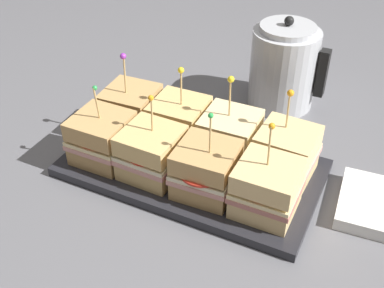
{
  "coord_description": "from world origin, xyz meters",
  "views": [
    {
      "loc": [
        0.3,
        -0.62,
        0.58
      ],
      "look_at": [
        0.0,
        0.0,
        0.06
      ],
      "focal_mm": 45.0,
      "sensor_mm": 36.0,
      "label": 1
    }
  ],
  "objects_px": {
    "kettle_steel": "(284,67)",
    "serving_platter": "(192,168)",
    "sandwich_back_center_left": "(179,122)",
    "sandwich_front_center_right": "(206,170)",
    "sandwich_front_center_left": "(151,153)",
    "sandwich_front_far_right": "(267,188)",
    "sandwich_back_far_right": "(286,153)",
    "napkin_stack": "(382,207)",
    "sandwich_back_far_left": "(131,110)",
    "sandwich_back_center_right": "(230,137)",
    "sandwich_front_far_left": "(102,138)"
  },
  "relations": [
    {
      "from": "sandwich_front_far_right",
      "to": "napkin_stack",
      "type": "bearing_deg",
      "value": 28.56
    },
    {
      "from": "sandwich_front_center_left",
      "to": "sandwich_back_far_left",
      "type": "distance_m",
      "value": 0.15
    },
    {
      "from": "sandwich_front_far_right",
      "to": "sandwich_back_far_left",
      "type": "xyz_separation_m",
      "value": [
        -0.32,
        0.1,
        0.0
      ]
    },
    {
      "from": "sandwich_back_center_left",
      "to": "sandwich_front_far_right",
      "type": "bearing_deg",
      "value": -26.54
    },
    {
      "from": "sandwich_back_far_right",
      "to": "sandwich_front_far_left",
      "type": "bearing_deg",
      "value": -161.85
    },
    {
      "from": "sandwich_back_center_right",
      "to": "kettle_steel",
      "type": "distance_m",
      "value": 0.26
    },
    {
      "from": "sandwich_front_center_right",
      "to": "sandwich_back_far_left",
      "type": "height_order",
      "value": "sandwich_back_far_left"
    },
    {
      "from": "sandwich_front_center_left",
      "to": "kettle_steel",
      "type": "relative_size",
      "value": 0.77
    },
    {
      "from": "sandwich_front_far_right",
      "to": "sandwich_back_center_right",
      "type": "relative_size",
      "value": 1.0
    },
    {
      "from": "sandwich_front_center_right",
      "to": "sandwich_back_center_left",
      "type": "xyz_separation_m",
      "value": [
        -0.11,
        0.11,
        0.0
      ]
    },
    {
      "from": "serving_platter",
      "to": "sandwich_front_far_left",
      "type": "height_order",
      "value": "sandwich_front_far_left"
    },
    {
      "from": "kettle_steel",
      "to": "serving_platter",
      "type": "bearing_deg",
      "value": -103.43
    },
    {
      "from": "sandwich_front_far_right",
      "to": "napkin_stack",
      "type": "xyz_separation_m",
      "value": [
        0.18,
        0.1,
        -0.05
      ]
    },
    {
      "from": "sandwich_front_far_right",
      "to": "sandwich_back_center_left",
      "type": "relative_size",
      "value": 1.02
    },
    {
      "from": "sandwich_back_center_left",
      "to": "sandwich_front_center_right",
      "type": "bearing_deg",
      "value": -45.26
    },
    {
      "from": "sandwich_back_far_right",
      "to": "napkin_stack",
      "type": "relative_size",
      "value": 1.09
    },
    {
      "from": "sandwich_front_far_right",
      "to": "sandwich_back_center_left",
      "type": "bearing_deg",
      "value": 153.46
    },
    {
      "from": "sandwich_back_far_left",
      "to": "sandwich_back_far_right",
      "type": "relative_size",
      "value": 1.04
    },
    {
      "from": "sandwich_front_center_left",
      "to": "sandwich_front_far_right",
      "type": "distance_m",
      "value": 0.21
    },
    {
      "from": "sandwich_front_center_left",
      "to": "sandwich_back_center_right",
      "type": "relative_size",
      "value": 0.94
    },
    {
      "from": "sandwich_front_center_left",
      "to": "sandwich_back_far_left",
      "type": "relative_size",
      "value": 0.92
    },
    {
      "from": "sandwich_back_far_left",
      "to": "sandwich_back_far_right",
      "type": "height_order",
      "value": "sandwich_back_far_left"
    },
    {
      "from": "serving_platter",
      "to": "sandwich_back_center_right",
      "type": "height_order",
      "value": "sandwich_back_center_right"
    },
    {
      "from": "sandwich_back_far_right",
      "to": "kettle_steel",
      "type": "height_order",
      "value": "kettle_steel"
    },
    {
      "from": "sandwich_back_far_right",
      "to": "kettle_steel",
      "type": "relative_size",
      "value": 0.8
    },
    {
      "from": "sandwich_back_center_right",
      "to": "sandwich_front_center_left",
      "type": "bearing_deg",
      "value": -135.31
    },
    {
      "from": "sandwich_front_center_right",
      "to": "sandwich_front_center_left",
      "type": "bearing_deg",
      "value": 179.77
    },
    {
      "from": "sandwich_front_center_left",
      "to": "napkin_stack",
      "type": "xyz_separation_m",
      "value": [
        0.39,
        0.1,
        -0.05
      ]
    },
    {
      "from": "serving_platter",
      "to": "sandwich_front_center_right",
      "type": "bearing_deg",
      "value": -45.29
    },
    {
      "from": "serving_platter",
      "to": "sandwich_front_center_left",
      "type": "height_order",
      "value": "sandwich_front_center_left"
    },
    {
      "from": "sandwich_front_far_left",
      "to": "sandwich_back_far_left",
      "type": "relative_size",
      "value": 0.91
    },
    {
      "from": "sandwich_front_far_left",
      "to": "sandwich_front_center_left",
      "type": "distance_m",
      "value": 0.1
    },
    {
      "from": "sandwich_back_far_right",
      "to": "sandwich_front_center_right",
      "type": "bearing_deg",
      "value": -136.07
    },
    {
      "from": "sandwich_back_center_right",
      "to": "sandwich_back_far_right",
      "type": "xyz_separation_m",
      "value": [
        0.11,
        -0.0,
        0.0
      ]
    },
    {
      "from": "serving_platter",
      "to": "sandwich_front_center_right",
      "type": "relative_size",
      "value": 2.84
    },
    {
      "from": "sandwich_back_center_left",
      "to": "sandwich_back_center_right",
      "type": "bearing_deg",
      "value": -0.9
    },
    {
      "from": "sandwich_front_center_left",
      "to": "serving_platter",
      "type": "bearing_deg",
      "value": 43.75
    },
    {
      "from": "sandwich_front_center_right",
      "to": "sandwich_front_far_right",
      "type": "relative_size",
      "value": 0.97
    },
    {
      "from": "sandwich_back_far_right",
      "to": "sandwich_back_center_left",
      "type": "bearing_deg",
      "value": 179.15
    },
    {
      "from": "sandwich_back_far_left",
      "to": "sandwich_back_far_right",
      "type": "xyz_separation_m",
      "value": [
        0.32,
        -0.0,
        0.0
      ]
    },
    {
      "from": "sandwich_back_center_right",
      "to": "napkin_stack",
      "type": "relative_size",
      "value": 1.12
    },
    {
      "from": "sandwich_front_far_left",
      "to": "napkin_stack",
      "type": "height_order",
      "value": "sandwich_front_far_left"
    },
    {
      "from": "serving_platter",
      "to": "sandwich_front_center_right",
      "type": "xyz_separation_m",
      "value": [
        0.05,
        -0.05,
        0.05
      ]
    },
    {
      "from": "sandwich_front_center_right",
      "to": "sandwich_back_far_right",
      "type": "relative_size",
      "value": 1.0
    },
    {
      "from": "serving_platter",
      "to": "sandwich_back_far_right",
      "type": "height_order",
      "value": "sandwich_back_far_right"
    },
    {
      "from": "sandwich_front_far_left",
      "to": "sandwich_front_far_right",
      "type": "height_order",
      "value": "sandwich_front_far_right"
    },
    {
      "from": "sandwich_front_far_left",
      "to": "kettle_steel",
      "type": "xyz_separation_m",
      "value": [
        0.23,
        0.36,
        0.03
      ]
    },
    {
      "from": "serving_platter",
      "to": "sandwich_front_far_left",
      "type": "xyz_separation_m",
      "value": [
        -0.16,
        -0.05,
        0.05
      ]
    },
    {
      "from": "sandwich_front_center_right",
      "to": "sandwich_front_far_right",
      "type": "distance_m",
      "value": 0.11
    },
    {
      "from": "serving_platter",
      "to": "sandwich_front_far_left",
      "type": "relative_size",
      "value": 3.0
    }
  ]
}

